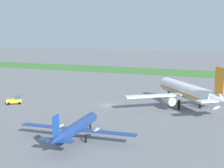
% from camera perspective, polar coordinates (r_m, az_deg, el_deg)
% --- Properties ---
extents(ground_plane, '(600.00, 600.00, 0.00)m').
position_cam_1_polar(ground_plane, '(73.72, -0.72, -4.09)').
color(ground_plane, slate).
extents(grass_taxiway_strip, '(360.00, 28.00, 0.08)m').
position_cam_1_polar(grass_taxiway_strip, '(144.73, 11.62, 2.21)').
color(grass_taxiway_strip, '#3D7533').
rests_on(grass_taxiway_strip, ground_plane).
extents(airplane_midfield_jet, '(25.53, 25.98, 10.90)m').
position_cam_1_polar(airplane_midfield_jet, '(72.42, 14.32, -1.43)').
color(airplane_midfield_jet, white).
rests_on(airplane_midfield_jet, ground_plane).
extents(airplane_foreground_turboprop, '(19.94, 17.10, 5.97)m').
position_cam_1_polar(airplane_foreground_turboprop, '(49.11, -6.75, -8.24)').
color(airplane_foreground_turboprop, navy).
rests_on(airplane_foreground_turboprop, ground_plane).
extents(pushback_tug_midfield, '(3.93, 3.67, 1.95)m').
position_cam_1_polar(pushback_tug_midfield, '(78.86, -18.08, -2.99)').
color(pushback_tug_midfield, yellow).
rests_on(pushback_tug_midfield, ground_plane).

